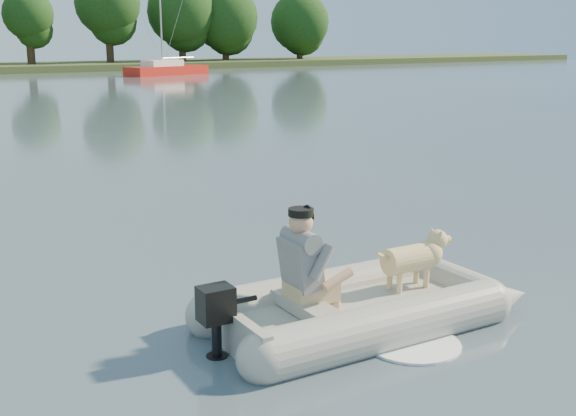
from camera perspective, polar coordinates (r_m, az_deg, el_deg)
water at (r=8.64m, az=4.64°, el=-7.26°), size 160.00×160.00×0.00m
dinghy at (r=7.82m, az=5.95°, el=-4.69°), size 4.77×3.12×1.44m
man at (r=7.41m, az=1.16°, el=-4.09°), size 0.79×0.68×1.13m
dog at (r=8.29m, az=9.51°, el=-4.33°), size 0.99×0.39×0.65m
outboard_motor at (r=7.09m, az=-5.68°, el=-9.19°), size 0.45×0.32×0.82m
sailboat at (r=59.53m, az=-9.59°, el=10.74°), size 7.41×4.10×9.76m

